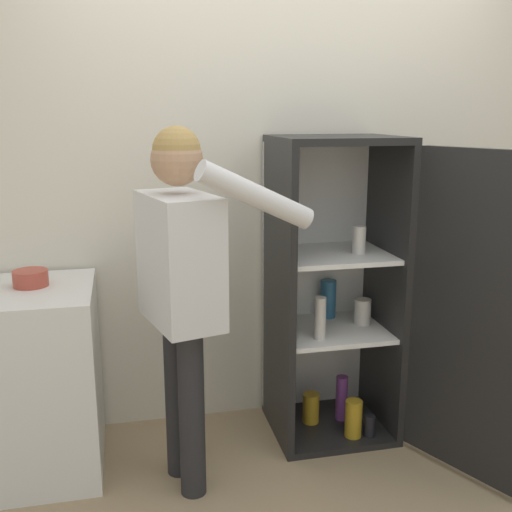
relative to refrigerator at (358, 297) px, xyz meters
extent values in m
plane|color=tan|center=(-0.33, -0.57, -0.76)|extent=(12.00, 12.00, 0.00)
cube|color=silver|center=(-0.33, 0.41, 0.51)|extent=(7.00, 0.06, 2.55)
cube|color=black|center=(-0.11, 0.08, -0.74)|extent=(0.62, 0.55, 0.04)
cube|color=black|center=(-0.11, 0.08, 0.79)|extent=(0.62, 0.55, 0.04)
cube|color=white|center=(-0.11, 0.34, 0.02)|extent=(0.62, 0.03, 1.49)
cube|color=black|center=(-0.40, 0.08, 0.02)|extent=(0.04, 0.55, 1.49)
cube|color=black|center=(0.18, 0.08, 0.02)|extent=(0.03, 0.55, 1.49)
cube|color=white|center=(-0.11, 0.08, -0.20)|extent=(0.55, 0.48, 0.02)
cube|color=white|center=(-0.11, 0.08, 0.21)|extent=(0.55, 0.48, 0.02)
cube|color=black|center=(0.35, -0.46, 0.02)|extent=(0.30, 0.58, 1.49)
cylinder|color=beige|center=(0.07, 0.11, -0.12)|extent=(0.09, 0.09, 0.14)
cylinder|color=beige|center=(0.00, 0.03, 0.29)|extent=(0.07, 0.07, 0.14)
cylinder|color=#723884|center=(-0.03, 0.09, -0.60)|extent=(0.06, 0.06, 0.25)
cylinder|color=teal|center=(-0.07, 0.25, -0.08)|extent=(0.08, 0.08, 0.21)
cylinder|color=black|center=(0.05, -0.11, -0.67)|extent=(0.05, 0.05, 0.12)
cylinder|color=#723884|center=(-0.33, 0.09, -0.61)|extent=(0.06, 0.06, 0.23)
cylinder|color=beige|center=(-0.22, -0.05, -0.08)|extent=(0.06, 0.06, 0.21)
cylinder|color=#B78C1E|center=(-0.20, 0.10, -0.64)|extent=(0.09, 0.09, 0.16)
cylinder|color=#B78C1E|center=(-0.04, -0.09, -0.63)|extent=(0.09, 0.09, 0.20)
cylinder|color=#262628|center=(-0.94, -0.15, -0.37)|extent=(0.11, 0.11, 0.79)
cylinder|color=#262628|center=(-0.90, -0.33, -0.37)|extent=(0.11, 0.11, 0.79)
cube|color=silver|center=(-0.92, -0.24, 0.31)|extent=(0.36, 0.50, 0.56)
sphere|color=tan|center=(-0.92, -0.24, 0.73)|extent=(0.22, 0.22, 0.22)
sphere|color=#AD894C|center=(-0.92, -0.24, 0.76)|extent=(0.20, 0.20, 0.20)
cylinder|color=silver|center=(-0.98, 0.00, 0.28)|extent=(0.09, 0.09, 0.53)
cylinder|color=silver|center=(-0.63, -0.42, 0.59)|extent=(0.52, 0.22, 0.30)
cube|color=white|center=(-1.58, 0.04, -0.31)|extent=(0.56, 0.63, 0.90)
cylinder|color=#B24738|center=(-1.57, 0.09, 0.17)|extent=(0.16, 0.16, 0.07)
camera|label=1|loc=(-1.15, -2.72, 0.91)|focal=42.00mm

